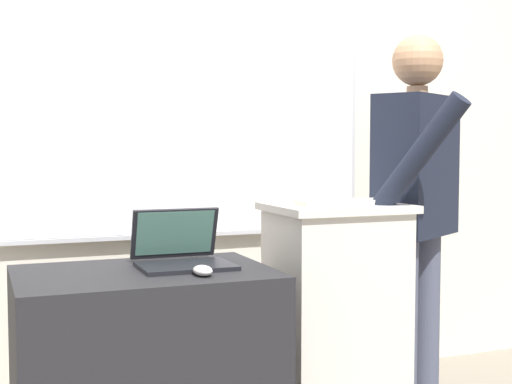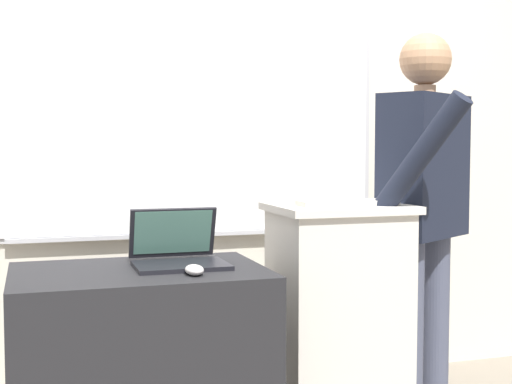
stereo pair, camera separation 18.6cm
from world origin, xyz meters
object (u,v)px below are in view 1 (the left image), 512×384
Objects in this scene: side_desk at (145,382)px; person_presenter at (417,198)px; wireless_keyboard at (346,202)px; laptop at (181,251)px; computer_mouse_by_laptop at (203,271)px; lectern_podium at (335,321)px.

person_presenter reaches higher than side_desk.
laptop is at bearing -175.77° from wireless_keyboard.
computer_mouse_by_laptop is at bearing 168.48° from person_presenter.
lectern_podium is 0.84m from side_desk.
laptop is (-1.10, -0.18, -0.15)m from person_presenter.
side_desk is 0.46m from laptop.
person_presenter is at bearing 10.67° from side_desk.
laptop is 0.22m from computer_mouse_by_laptop.
person_presenter is 4.18× the size of wireless_keyboard.
side_desk is at bearing 159.23° from person_presenter.
wireless_keyboard reaches higher than lectern_podium.
computer_mouse_by_laptop is (0.16, -0.16, 0.40)m from side_desk.
wireless_keyboard is (0.83, 0.11, 0.58)m from side_desk.
lectern_podium is at bearing 158.01° from person_presenter.
lectern_podium is 0.49m from wireless_keyboard.
lectern_podium is 0.79m from computer_mouse_by_laptop.
person_presenter is (0.43, 0.07, 0.48)m from lectern_podium.
side_desk is 1.39m from person_presenter.
person_presenter is 1.17m from computer_mouse_by_laptop.
lectern_podium is 2.97× the size of laptop.
computer_mouse_by_laptop is at bearing -45.24° from side_desk.
wireless_keyboard is (0.69, 0.05, 0.15)m from laptop.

